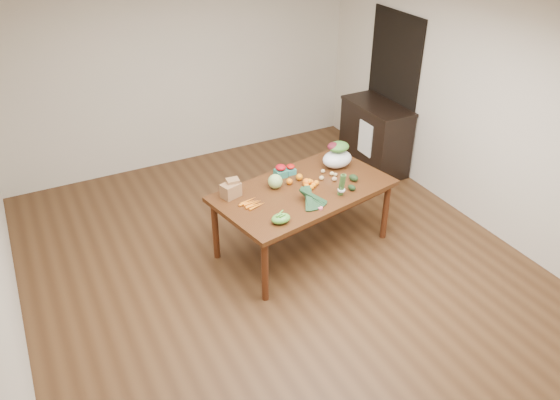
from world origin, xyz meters
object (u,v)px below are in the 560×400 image
cabbage (275,181)px  mandarin_cluster (309,182)px  dining_table (303,218)px  paper_bag (231,189)px  asparagus_bundle (342,185)px  salad_bag (337,156)px  kale_bunch (314,198)px  cabinet (375,137)px

cabbage → mandarin_cluster: 0.36m
dining_table → cabbage: 0.54m
dining_table → paper_bag: size_ratio=7.37×
paper_bag → asparagus_bundle: size_ratio=1.01×
mandarin_cluster → salad_bag: size_ratio=0.52×
paper_bag → cabbage: paper_bag is taller
dining_table → kale_bunch: kale_bunch is taller
cabinet → salad_bag: 1.60m
dining_table → salad_bag: salad_bag is taller
asparagus_bundle → salad_bag: size_ratio=0.72×
mandarin_cluster → salad_bag: bearing=25.6°
kale_bunch → cabinet: bearing=27.8°
cabbage → kale_bunch: size_ratio=0.39×
kale_bunch → asparagus_bundle: 0.35m
dining_table → salad_bag: 0.81m
cabinet → asparagus_bundle: asparagus_bundle is taller
cabinet → mandarin_cluster: 2.12m
paper_bag → asparagus_bundle: bearing=-26.3°
dining_table → cabinet: 2.17m
dining_table → cabinet: (1.81, 1.19, 0.10)m
paper_bag → cabbage: bearing=-6.1°
asparagus_bundle → dining_table: bearing=122.1°
dining_table → salad_bag: size_ratio=5.34×
cabinet → mandarin_cluster: cabinet is taller
cabinet → kale_bunch: cabinet is taller
cabbage → dining_table: bearing=-31.3°
asparagus_bundle → mandarin_cluster: bearing=111.2°
asparagus_bundle → kale_bunch: bearing=173.8°
paper_bag → asparagus_bundle: asparagus_bundle is taller
salad_bag → dining_table: bearing=-155.9°
dining_table → mandarin_cluster: (0.08, 0.02, 0.42)m
salad_bag → paper_bag: bearing=-177.8°
paper_bag → salad_bag: 1.32m
dining_table → mandarin_cluster: mandarin_cluster is taller
cabinet → kale_bunch: 2.44m
asparagus_bundle → paper_bag: bearing=142.6°
cabbage → salad_bag: (0.83, 0.10, 0.06)m
cabbage → asparagus_bundle: (0.53, -0.45, 0.05)m
dining_table → asparagus_bundle: bearing=-57.9°
dining_table → paper_bag: (-0.74, 0.21, 0.46)m
cabinet → salad_bag: size_ratio=2.94×
paper_bag → salad_bag: (1.31, 0.05, 0.05)m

